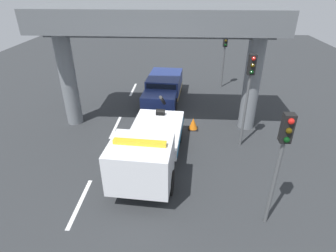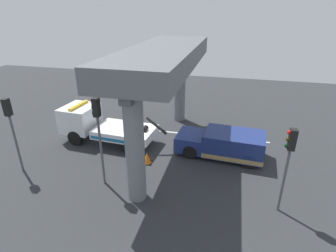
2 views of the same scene
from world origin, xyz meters
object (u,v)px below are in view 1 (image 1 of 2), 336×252
(traffic_light_near, at_px, (225,49))
(traffic_cone_orange, at_px, (193,124))
(traffic_light_mid, at_px, (282,148))
(tow_truck_white, at_px, (148,149))
(towed_van_green, at_px, (164,88))
(traffic_light_far, at_px, (249,82))

(traffic_light_near, height_order, traffic_cone_orange, traffic_light_near)
(traffic_light_mid, bearing_deg, tow_truck_white, -120.28)
(towed_van_green, xyz_separation_m, traffic_cone_orange, (4.27, 1.96, -0.46))
(traffic_light_mid, relative_size, traffic_cone_orange, 6.21)
(traffic_light_mid, height_order, traffic_cone_orange, traffic_light_mid)
(tow_truck_white, distance_m, towed_van_green, 8.28)
(towed_van_green, relative_size, traffic_light_near, 1.33)
(tow_truck_white, height_order, traffic_cone_orange, tow_truck_white)
(tow_truck_white, xyz_separation_m, traffic_light_near, (-10.94, 4.39, 1.73))
(towed_van_green, xyz_separation_m, traffic_light_near, (-2.66, 4.33, 2.15))
(traffic_cone_orange, bearing_deg, traffic_light_mid, 19.86)
(traffic_light_near, distance_m, traffic_light_mid, 13.50)
(traffic_cone_orange, bearing_deg, traffic_light_near, 161.13)
(traffic_light_near, height_order, traffic_light_mid, traffic_light_mid)
(towed_van_green, distance_m, traffic_light_mid, 11.89)
(tow_truck_white, relative_size, traffic_light_mid, 1.74)
(towed_van_green, bearing_deg, traffic_light_mid, 21.78)
(traffic_light_near, bearing_deg, towed_van_green, -58.39)
(tow_truck_white, relative_size, traffic_light_far, 1.58)
(traffic_light_far, bearing_deg, tow_truck_white, -60.94)
(tow_truck_white, height_order, towed_van_green, tow_truck_white)
(towed_van_green, bearing_deg, traffic_light_near, 121.61)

